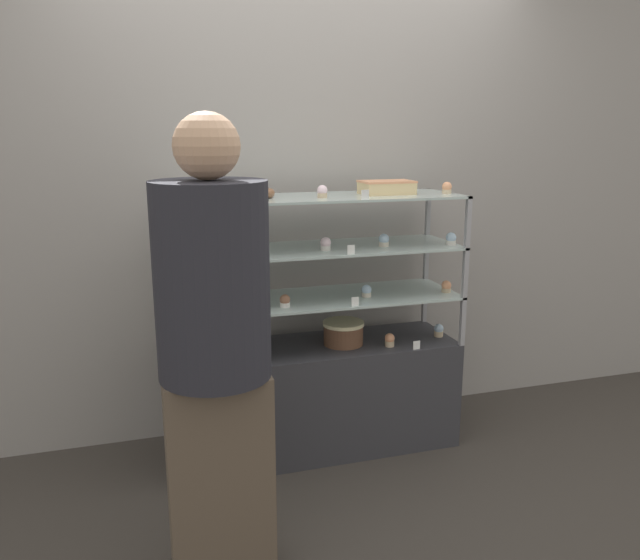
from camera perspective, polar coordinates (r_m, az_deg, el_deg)
ground_plane at (r=3.43m, az=0.00°, el=-14.85°), size 20.00×20.00×0.00m
back_wall at (r=3.39m, az=-1.85°, el=7.95°), size 8.00×0.05×2.60m
display_base at (r=3.30m, az=0.00°, el=-10.55°), size 1.40×0.45×0.56m
display_riser_lower at (r=3.13m, az=0.00°, el=-1.83°), size 1.40×0.45×0.25m
display_riser_middle at (r=3.07m, az=0.00°, el=2.71°), size 1.40×0.45×0.25m
display_riser_upper at (r=3.04m, az=0.00°, el=7.40°), size 1.40×0.45×0.25m
layer_cake_centerpiece at (r=3.20m, az=2.15°, el=-4.84°), size 0.21×0.21×0.12m
sheet_cake_frosted at (r=3.15m, az=6.14°, el=8.42°), size 0.26×0.17×0.07m
cupcake_0 at (r=2.99m, az=-11.52°, el=-6.99°), size 0.05×0.05×0.07m
cupcake_1 at (r=3.02m, az=-5.39°, el=-6.56°), size 0.05×0.05×0.07m
cupcake_2 at (r=3.19m, az=6.38°, el=-5.47°), size 0.05×0.05×0.07m
cupcake_3 at (r=3.38m, az=10.80°, el=-4.54°), size 0.05×0.05×0.07m
price_tag_0 at (r=3.16m, az=8.82°, el=-5.91°), size 0.04×0.00×0.04m
cupcake_4 at (r=2.94m, az=-11.66°, el=-2.22°), size 0.05×0.05×0.06m
cupcake_5 at (r=2.95m, az=-3.23°, el=-1.93°), size 0.05×0.05×0.06m
cupcake_6 at (r=3.14m, az=4.27°, el=-1.01°), size 0.05×0.05×0.06m
cupcake_7 at (r=3.28m, az=11.47°, el=-0.60°), size 0.05×0.05×0.06m
price_tag_1 at (r=2.96m, az=3.23°, el=-1.98°), size 0.04×0.00×0.04m
cupcake_8 at (r=2.83m, az=-12.06°, el=2.41°), size 0.05×0.05×0.06m
cupcake_9 at (r=2.88m, az=-5.36°, el=2.82°), size 0.05×0.05×0.06m
cupcake_10 at (r=3.00m, az=0.52°, el=3.31°), size 0.05×0.05×0.06m
cupcake_11 at (r=3.11m, az=5.86°, el=3.62°), size 0.05×0.05×0.06m
cupcake_12 at (r=3.21m, az=11.89°, el=3.69°), size 0.05×0.05×0.06m
price_tag_2 at (r=2.90m, az=2.86°, el=2.79°), size 0.04×0.00×0.04m
cupcake_13 at (r=2.82m, az=-12.48°, el=7.51°), size 0.05×0.05×0.06m
cupcake_14 at (r=2.83m, az=-5.64°, el=7.78°), size 0.05×0.05×0.06m
cupcake_15 at (r=2.95m, az=0.21°, el=8.07°), size 0.05×0.05×0.06m
cupcake_16 at (r=3.22m, az=11.53°, el=8.24°), size 0.05×0.05×0.06m
price_tag_3 at (r=2.89m, az=4.15°, el=7.79°), size 0.04×0.00×0.04m
donut_glazed at (r=2.97m, az=-5.49°, el=7.91°), size 0.14×0.14×0.04m
customer_figure at (r=2.21m, az=-9.60°, el=-5.74°), size 0.39×0.39×1.69m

